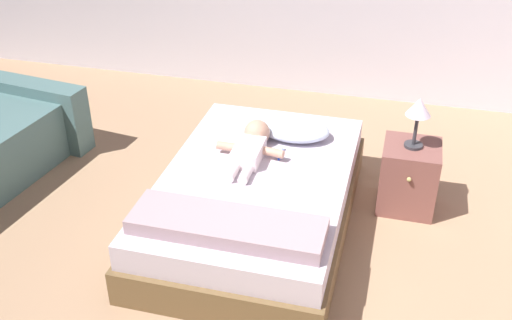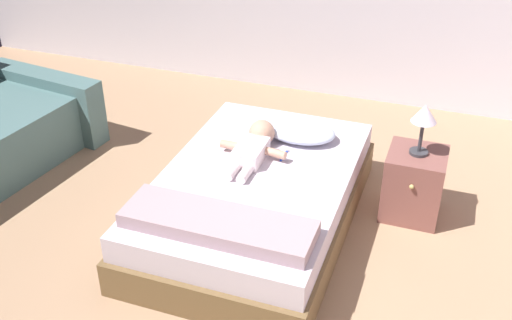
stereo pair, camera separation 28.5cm
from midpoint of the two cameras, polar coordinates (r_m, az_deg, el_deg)
The scene contains 8 objects.
ground_plane at distance 3.54m, azimuth -3.58°, elevation -13.46°, with size 8.00×8.00×0.00m, color tan.
bed at distance 4.00m, azimuth -2.04°, elevation -3.76°, with size 1.21×1.91×0.40m.
pillow at distance 4.28m, azimuth 1.67°, elevation 2.84°, with size 0.50×0.33×0.12m.
baby at distance 4.06m, azimuth -2.45°, elevation 1.30°, with size 0.46×0.62×0.18m.
toothbrush at distance 4.09m, azimuth 0.40°, elevation 0.59°, with size 0.01×0.15×0.02m.
nightstand at distance 4.25m, azimuth 12.25°, elevation -1.57°, with size 0.38×0.41×0.47m.
lamp at distance 4.01m, azimuth 13.03°, elevation 4.46°, with size 0.16×0.16×0.35m.
blanket at distance 3.38m, azimuth -5.15°, elevation -6.19°, with size 1.09×0.33×0.09m.
Camera 1 is at (0.71, -2.42, 2.48)m, focal length 42.71 mm.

